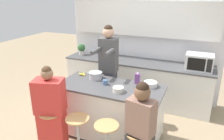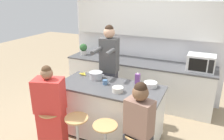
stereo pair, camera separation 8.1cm
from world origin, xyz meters
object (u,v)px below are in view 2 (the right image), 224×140
Objects in this scene: coffee_cup_far at (105,82)px; bar_stool_center_left at (78,136)px; person_seated_near at (138,135)px; banana_bunch at (83,74)px; fruit_bowl at (118,90)px; kitchen_island at (110,111)px; microwave at (201,63)px; potted_plant at (83,49)px; person_wrapped_blanket at (51,111)px; coffee_cup_near at (142,90)px; person_cooking at (109,72)px; juice_carton at (138,79)px; cooking_pot at (96,75)px; bar_stool_leftmost at (52,129)px.

bar_stool_center_left is at bearing -100.63° from coffee_cup_far.
person_seated_near is 1.66m from banana_bunch.
fruit_bowl reaches higher than banana_bunch.
kitchen_island is 3.40× the size of microwave.
coffee_cup_far is (-0.10, 0.03, 0.50)m from kitchen_island.
microwave is 1.92× the size of potted_plant.
bar_stool_center_left is 0.56m from person_wrapped_blanket.
coffee_cup_near is at bearing -12.01° from banana_bunch.
kitchen_island is 0.94× the size of person_cooking.
person_wrapped_blanket reaches higher than coffee_cup_far.
coffee_cup_far is at bearing 30.64° from person_wrapped_blanket.
person_wrapped_blanket is 1.46m from juice_carton.
coffee_cup_near is at bearing -12.69° from cooking_pot.
juice_carton reaches higher than bar_stool_center_left.
person_seated_near is 0.78m from fruit_bowl.
juice_carton reaches higher than kitchen_island.
person_wrapped_blanket is at bearing -111.70° from person_cooking.
bar_stool_leftmost is at bearing -71.72° from potted_plant.
banana_bunch is (-0.86, 0.39, -0.02)m from fruit_bowl.
person_wrapped_blanket reaches higher than microwave.
bar_stool_center_left is at bearing -61.07° from potted_plant.
bar_stool_leftmost and bar_stool_center_left have the same top height.
microwave reaches higher than banana_bunch.
coffee_cup_far is at bearing 50.24° from bar_stool_leftmost.
banana_bunch is (-0.30, 0.05, -0.04)m from cooking_pot.
person_seated_near is 2.15m from microwave.
banana_bunch is (-0.43, 0.90, 0.61)m from bar_stool_center_left.
juice_carton reaches higher than fruit_bowl.
person_cooking is (-0.30, 0.59, 0.46)m from kitchen_island.
potted_plant reaches higher than cooking_pot.
cooking_pot is at bearing -9.95° from banana_bunch.
bar_stool_leftmost is 1.11m from coffee_cup_far.
fruit_bowl is at bearing -124.74° from microwave.
bar_stool_leftmost is (-0.68, -0.68, -0.13)m from kitchen_island.
banana_bunch reaches higher than kitchen_island.
person_seated_near is 7.39× the size of juice_carton.
juice_carton is at bearing 68.82° from fruit_bowl.
person_cooking is 0.50m from banana_bunch.
potted_plant is (-1.15, 2.09, 0.74)m from bar_stool_center_left.
banana_bunch is at bearing 115.73° from bar_stool_center_left.
bar_stool_center_left is at bearing -18.42° from person_wrapped_blanket.
person_seated_near is (0.93, 0.01, 0.30)m from bar_stool_center_left.
bar_stool_leftmost is 2.01× the size of cooking_pot.
fruit_bowl is 1.13× the size of banana_bunch.
kitchen_island is at bearing -20.28° from banana_bunch.
bar_stool_center_left is 1.38m from person_cooking.
banana_bunch is (0.04, 0.89, 0.30)m from person_wrapped_blanket.
person_cooking is 1.33m from person_wrapped_blanket.
person_seated_near reaches higher than coffee_cup_far.
fruit_bowl is 0.93× the size of juice_carton.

